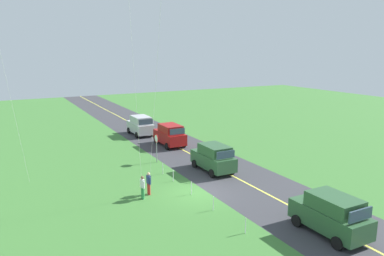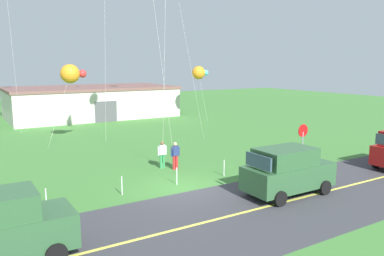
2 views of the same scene
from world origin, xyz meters
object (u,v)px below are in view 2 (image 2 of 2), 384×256
Objects in this scene: car_suv_foreground at (287,171)px; person_adult_near at (162,154)px; warehouse_distant at (91,102)px; stop_sign at (303,137)px; kite_pink_drift at (199,73)px; person_adult_companion at (175,155)px; kite_cyan_top at (71,74)px.

person_adult_near is (-2.81, 7.24, -0.29)m from car_suv_foreground.
car_suv_foreground is at bearing -91.07° from warehouse_distant.
person_adult_near is (-7.27, 4.04, -0.94)m from stop_sign.
kite_pink_drift is (12.23, 15.10, 4.29)m from person_adult_near.
stop_sign is 0.14× the size of warehouse_distant.
warehouse_distant reaches higher than person_adult_companion.
kite_pink_drift is at bearing 67.15° from car_suv_foreground.
kite_pink_drift reaches higher than person_adult_near.
car_suv_foreground is 2.75× the size of person_adult_companion.
warehouse_distant is at bearing 133.15° from kite_pink_drift.
kite_cyan_top is at bearing 108.68° from car_suv_foreground.
kite_pink_drift is (11.71, 15.74, 4.29)m from person_adult_companion.
person_adult_companion is at bearing -126.65° from kite_pink_drift.
stop_sign is 1.60× the size of person_adult_companion.
warehouse_distant is (6.12, 15.40, -3.60)m from kite_cyan_top.
stop_sign is 16.89m from kite_cyan_top.
person_adult_companion is at bearing -71.69° from kite_cyan_top.
person_adult_companion is 25.33m from warehouse_distant.
stop_sign is 7.62m from person_adult_companion.
warehouse_distant is at bearing 88.93° from car_suv_foreground.
kite_cyan_top is 0.33× the size of warehouse_distant.
kite_pink_drift is 13.34m from warehouse_distant.
kite_pink_drift is at bearing 75.47° from stop_sign.
kite_cyan_top is (-3.23, 9.75, 4.49)m from person_adult_companion.
person_adult_companion is 0.27× the size of kite_pink_drift.
person_adult_near is 24.77m from warehouse_distant.
stop_sign is 0.42× the size of kite_cyan_top.
car_suv_foreground is 24.57m from kite_pink_drift.
kite_pink_drift is (4.96, 19.14, 3.35)m from stop_sign.
car_suv_foreground reaches higher than person_adult_companion.
car_suv_foreground is at bearing -144.34° from stop_sign.
stop_sign is 20.06m from kite_pink_drift.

